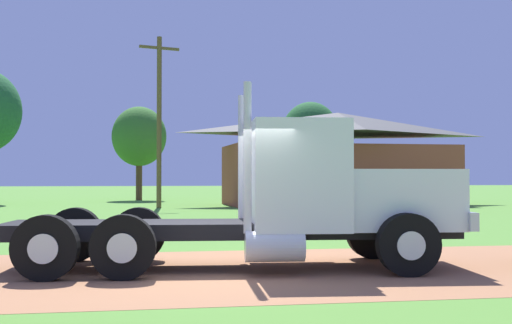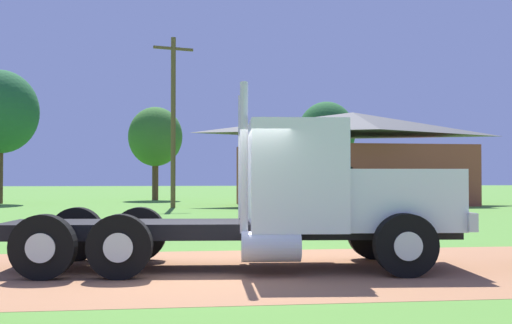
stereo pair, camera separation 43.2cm
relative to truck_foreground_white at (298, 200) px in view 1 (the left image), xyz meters
The scene contains 7 objects.
ground_plane 2.02m from the truck_foreground_white, behind, with size 200.00×200.00×0.00m, color #518731.
dirt_track 2.02m from the truck_foreground_white, behind, with size 120.00×6.22×0.01m, color #A36C48.
truck_foreground_white is the anchor object (origin of this frame).
shed_building 26.45m from the truck_foreground_white, 71.79° to the left, with size 13.91×6.95×5.46m.
utility_pole_near 23.53m from the truck_foreground_white, 95.58° to the left, with size 2.15×0.74×9.19m.
tree_right 34.62m from the truck_foreground_white, 95.84° to the left, with size 3.81×3.81×6.60m.
tree_far_right 36.61m from the truck_foreground_white, 75.49° to the left, with size 4.30×4.30×7.27m.
Camera 1 is at (-1.14, -11.45, 1.70)m, focal length 45.20 mm.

